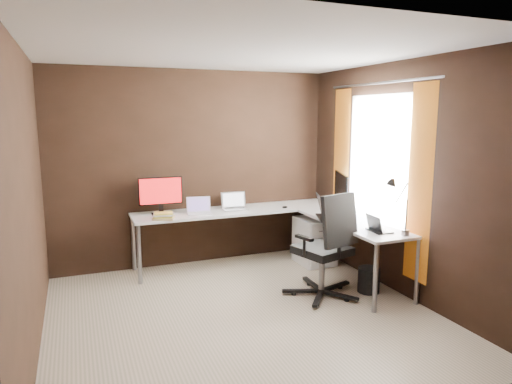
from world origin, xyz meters
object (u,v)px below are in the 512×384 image
at_px(drawer_pedestal, 315,241).
at_px(book_stack, 163,216).
at_px(laptop_black_big, 328,214).
at_px(laptop_black_small, 377,228).
at_px(wastebasket, 369,280).
at_px(laptop_silver, 234,205).
at_px(office_chair, 325,266).
at_px(monitor_right, 341,192).
at_px(laptop_white, 199,210).
at_px(monitor_left, 161,193).
at_px(desk_lamp, 398,200).

bearing_deg(drawer_pedestal, book_stack, 175.57).
height_order(laptop_black_big, laptop_black_small, laptop_black_big).
bearing_deg(drawer_pedestal, wastebasket, -86.36).
relative_size(drawer_pedestal, laptop_silver, 1.76).
bearing_deg(office_chair, laptop_silver, 95.68).
relative_size(monitor_right, laptop_black_small, 2.20).
bearing_deg(monitor_right, laptop_silver, 73.14).
bearing_deg(laptop_white, office_chair, -43.11).
xyz_separation_m(monitor_left, monitor_right, (2.01, -0.87, 0.03)).
bearing_deg(desk_lamp, laptop_black_small, 99.56).
xyz_separation_m(laptop_silver, wastebasket, (1.05, -1.48, -0.64)).
bearing_deg(monitor_right, office_chair, 157.42).
xyz_separation_m(monitor_right, office_chair, (-0.54, -0.57, -0.69)).
bearing_deg(office_chair, monitor_left, 120.23).
bearing_deg(wastebasket, laptop_black_big, 110.64).
height_order(desk_lamp, wastebasket, desk_lamp).
distance_m(monitor_left, monitor_right, 2.19).
distance_m(drawer_pedestal, laptop_white, 1.57).
relative_size(laptop_silver, wastebasket, 1.23).
bearing_deg(laptop_black_small, monitor_right, -0.44).
xyz_separation_m(monitor_left, desk_lamp, (2.04, -1.86, 0.10)).
relative_size(laptop_white, laptop_black_small, 1.19).
xyz_separation_m(drawer_pedestal, desk_lamp, (0.13, -1.44, 0.79)).
distance_m(laptop_silver, desk_lamp, 2.15).
relative_size(laptop_black_big, book_stack, 1.77).
relative_size(monitor_left, laptop_silver, 1.56).
relative_size(monitor_right, desk_lamp, 1.04).
xyz_separation_m(book_stack, office_chair, (1.49, -1.17, -0.43)).
height_order(drawer_pedestal, wastebasket, drawer_pedestal).
distance_m(laptop_silver, book_stack, 0.98).
distance_m(monitor_right, book_stack, 2.13).
bearing_deg(desk_lamp, laptop_white, 113.30).
bearing_deg(wastebasket, desk_lamp, -79.86).
height_order(monitor_right, desk_lamp, desk_lamp).
xyz_separation_m(desk_lamp, office_chair, (-0.57, 0.42, -0.76)).
relative_size(laptop_black_big, wastebasket, 1.84).
relative_size(monitor_left, office_chair, 0.46).
distance_m(monitor_right, desk_lamp, 0.99).
bearing_deg(drawer_pedestal, monitor_right, -78.10).
distance_m(monitor_left, wastebasket, 2.64).
height_order(laptop_white, laptop_silver, laptop_silver).
xyz_separation_m(laptop_silver, laptop_black_small, (1.01, -1.64, -0.01)).
relative_size(laptop_white, laptop_black_big, 0.64).
distance_m(office_chair, wastebasket, 0.56).
xyz_separation_m(laptop_black_small, book_stack, (-1.97, 1.41, -0.00)).
bearing_deg(desk_lamp, laptop_silver, 102.07).
distance_m(laptop_black_big, wastebasket, 0.88).
relative_size(laptop_black_big, desk_lamp, 0.88).
distance_m(drawer_pedestal, laptop_silver, 1.15).
relative_size(laptop_silver, book_stack, 1.18).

